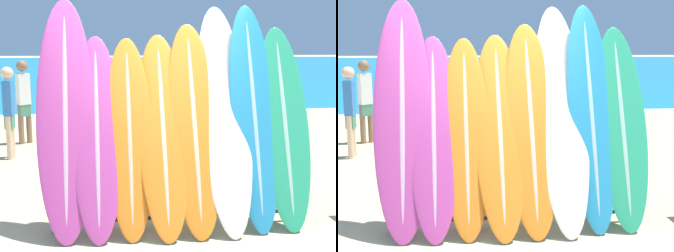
% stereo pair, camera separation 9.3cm
% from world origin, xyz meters
% --- Properties ---
extents(ground_plane, '(160.00, 160.00, 0.00)m').
position_xyz_m(ground_plane, '(0.00, 0.00, 0.00)').
color(ground_plane, tan).
extents(ocean_water, '(120.00, 60.00, 0.01)m').
position_xyz_m(ocean_water, '(0.00, 38.19, 0.00)').
color(ocean_water, teal).
rests_on(ocean_water, ground_plane).
extents(surfboard_rack, '(2.69, 0.04, 0.96)m').
position_xyz_m(surfboard_rack, '(0.33, 0.45, 0.52)').
color(surfboard_rack, '#28282D').
rests_on(surfboard_rack, ground_plane).
extents(surfboard_slot_0, '(0.59, 0.92, 2.46)m').
position_xyz_m(surfboard_slot_0, '(-0.84, 0.53, 1.23)').
color(surfboard_slot_0, '#B23D8E').
rests_on(surfboard_slot_0, ground_plane).
extents(surfboard_slot_1, '(0.52, 0.87, 2.06)m').
position_xyz_m(surfboard_slot_1, '(-0.52, 0.46, 1.03)').
color(surfboard_slot_1, '#B23D8E').
rests_on(surfboard_slot_1, ground_plane).
extents(surfboard_slot_2, '(0.50, 0.84, 2.04)m').
position_xyz_m(surfboard_slot_2, '(-0.19, 0.46, 1.02)').
color(surfboard_slot_2, orange).
rests_on(surfboard_slot_2, ground_plane).
extents(surfboard_slot_3, '(0.54, 1.03, 2.09)m').
position_xyz_m(surfboard_slot_3, '(0.17, 0.47, 1.04)').
color(surfboard_slot_3, orange).
rests_on(surfboard_slot_3, ground_plane).
extents(surfboard_slot_4, '(0.57, 1.03, 2.20)m').
position_xyz_m(surfboard_slot_4, '(0.50, 0.50, 1.10)').
color(surfboard_slot_4, orange).
rests_on(surfboard_slot_4, ground_plane).
extents(surfboard_slot_5, '(0.56, 1.17, 2.41)m').
position_xyz_m(surfboard_slot_5, '(0.85, 0.54, 1.20)').
color(surfboard_slot_5, silver).
rests_on(surfboard_slot_5, ground_plane).
extents(surfboard_slot_6, '(0.52, 0.94, 2.41)m').
position_xyz_m(surfboard_slot_6, '(1.17, 0.52, 1.21)').
color(surfboard_slot_6, teal).
rests_on(surfboard_slot_6, ground_plane).
extents(surfboard_slot_7, '(0.55, 0.86, 2.17)m').
position_xyz_m(surfboard_slot_7, '(1.51, 0.48, 1.09)').
color(surfboard_slot_7, '#289E70').
rests_on(surfboard_slot_7, ground_plane).
extents(person_near_water, '(0.21, 0.27, 1.59)m').
position_xyz_m(person_near_water, '(-2.05, 3.97, 0.87)').
color(person_near_water, beige).
rests_on(person_near_water, ground_plane).
extents(person_mid_beach, '(0.28, 0.26, 1.66)m').
position_xyz_m(person_mid_beach, '(-1.99, 5.22, 0.91)').
color(person_mid_beach, '#846047').
rests_on(person_mid_beach, ground_plane).
extents(person_far_left, '(0.23, 0.28, 1.68)m').
position_xyz_m(person_far_left, '(1.97, 7.63, 0.92)').
color(person_far_left, '#846047').
rests_on(person_far_left, ground_plane).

